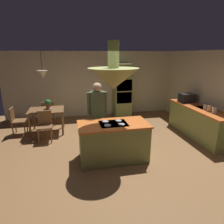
% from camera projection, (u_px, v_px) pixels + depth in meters
% --- Properties ---
extents(ground, '(8.16, 8.16, 0.00)m').
position_uv_depth(ground, '(112.00, 154.00, 4.91)').
color(ground, olive).
extents(wall_back, '(6.80, 0.10, 2.55)m').
position_uv_depth(wall_back, '(93.00, 84.00, 7.77)').
color(wall_back, beige).
rests_on(wall_back, ground).
extents(wall_right, '(0.10, 7.20, 2.55)m').
position_uv_depth(wall_right, '(219.00, 96.00, 5.58)').
color(wall_right, beige).
rests_on(wall_right, ground).
extents(kitchen_island, '(1.63, 0.85, 0.93)m').
position_uv_depth(kitchen_island, '(113.00, 141.00, 4.59)').
color(kitchen_island, '#8C934C').
rests_on(kitchen_island, ground).
extents(counter_run_right, '(0.73, 2.39, 0.91)m').
position_uv_depth(counter_run_right, '(198.00, 121.00, 5.92)').
color(counter_run_right, '#8C934C').
rests_on(counter_run_right, ground).
extents(oven_tower, '(0.66, 0.62, 2.08)m').
position_uv_depth(oven_tower, '(122.00, 91.00, 7.68)').
color(oven_tower, '#8C934C').
rests_on(oven_tower, ground).
extents(dining_table, '(1.08, 0.82, 0.76)m').
position_uv_depth(dining_table, '(47.00, 113.00, 6.15)').
color(dining_table, brown).
rests_on(dining_table, ground).
extents(person_at_island, '(0.53, 0.23, 1.76)m').
position_uv_depth(person_at_island, '(98.00, 111.00, 5.02)').
color(person_at_island, tan).
rests_on(person_at_island, ground).
extents(range_hood, '(1.10, 1.10, 1.00)m').
position_uv_depth(range_hood, '(113.00, 77.00, 4.16)').
color(range_hood, '#8C934C').
extents(pendant_light_over_table, '(0.32, 0.32, 0.82)m').
position_uv_depth(pendant_light_over_table, '(43.00, 74.00, 5.80)').
color(pendant_light_over_table, beige).
extents(chair_facing_island, '(0.40, 0.40, 0.87)m').
position_uv_depth(chair_facing_island, '(45.00, 124.00, 5.60)').
color(chair_facing_island, brown).
rests_on(chair_facing_island, ground).
extents(chair_by_back_wall, '(0.40, 0.40, 0.87)m').
position_uv_depth(chair_by_back_wall, '(49.00, 112.00, 6.78)').
color(chair_by_back_wall, brown).
rests_on(chair_by_back_wall, ground).
extents(chair_at_corner, '(0.40, 0.40, 0.87)m').
position_uv_depth(chair_at_corner, '(16.00, 119.00, 6.00)').
color(chair_at_corner, brown).
rests_on(chair_at_corner, ground).
extents(potted_plant_on_table, '(0.20, 0.20, 0.30)m').
position_uv_depth(potted_plant_on_table, '(48.00, 104.00, 6.16)').
color(potted_plant_on_table, '#99382D').
rests_on(potted_plant_on_table, dining_table).
extents(cup_on_table, '(0.07, 0.07, 0.09)m').
position_uv_depth(cup_on_table, '(51.00, 110.00, 5.94)').
color(cup_on_table, white).
rests_on(cup_on_table, dining_table).
extents(canister_flour, '(0.13, 0.13, 0.15)m').
position_uv_depth(canister_flour, '(214.00, 110.00, 5.22)').
color(canister_flour, silver).
rests_on(canister_flour, counter_run_right).
extents(canister_sugar, '(0.14, 0.14, 0.17)m').
position_uv_depth(canister_sugar, '(210.00, 108.00, 5.39)').
color(canister_sugar, '#E0B78C').
rests_on(canister_sugar, counter_run_right).
extents(canister_tea, '(0.11, 0.11, 0.14)m').
position_uv_depth(canister_tea, '(205.00, 107.00, 5.56)').
color(canister_tea, silver).
rests_on(canister_tea, counter_run_right).
extents(microwave_on_counter, '(0.46, 0.36, 0.28)m').
position_uv_depth(microwave_on_counter, '(187.00, 98.00, 6.41)').
color(microwave_on_counter, '#232326').
rests_on(microwave_on_counter, counter_run_right).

